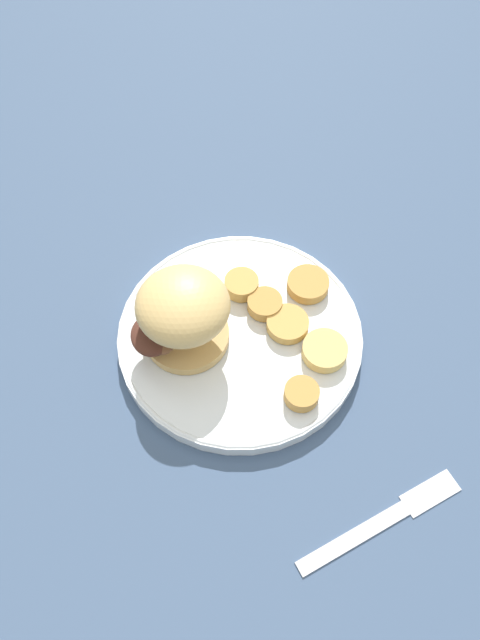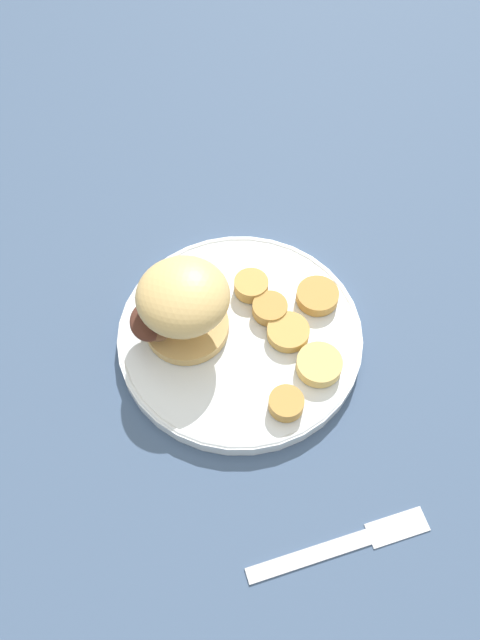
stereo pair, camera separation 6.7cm
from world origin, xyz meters
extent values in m
plane|color=#3D5170|center=(0.00, 0.00, 0.00)|extent=(4.00, 4.00, 0.00)
cylinder|color=white|center=(0.00, 0.00, 0.01)|extent=(0.27, 0.27, 0.02)
torus|color=white|center=(0.00, 0.00, 0.02)|extent=(0.27, 0.27, 0.01)
cylinder|color=tan|center=(0.05, 0.02, 0.02)|extent=(0.09, 0.09, 0.01)
ellipsoid|color=#4C281E|center=(0.08, 0.05, 0.05)|extent=(0.06, 0.07, 0.01)
ellipsoid|color=#4C281E|center=(0.08, 0.01, 0.05)|extent=(0.05, 0.05, 0.01)
ellipsoid|color=brown|center=(0.07, 0.05, 0.05)|extent=(0.04, 0.04, 0.01)
ellipsoid|color=#4C281E|center=(0.08, 0.03, 0.04)|extent=(0.05, 0.05, 0.02)
ellipsoid|color=#DBB26B|center=(0.05, 0.02, 0.09)|extent=(0.10, 0.10, 0.05)
cylinder|color=tan|center=(-0.05, -0.02, 0.03)|extent=(0.05, 0.05, 0.01)
cylinder|color=#DBB766|center=(-0.10, 0.00, 0.03)|extent=(0.05, 0.05, 0.01)
cylinder|color=tan|center=(0.02, -0.06, 0.03)|extent=(0.04, 0.04, 0.02)
cylinder|color=#BC8942|center=(-0.02, -0.04, 0.03)|extent=(0.04, 0.04, 0.01)
cylinder|color=#BC8942|center=(-0.06, -0.08, 0.03)|extent=(0.05, 0.05, 0.01)
cylinder|color=#BC8942|center=(-0.08, 0.06, 0.03)|extent=(0.04, 0.04, 0.02)
cube|color=silver|center=(-0.17, 0.18, 0.00)|extent=(0.10, 0.10, 0.00)
cube|color=silver|center=(-0.23, 0.11, 0.00)|extent=(0.06, 0.06, 0.00)
camera|label=1|loc=(-0.10, 0.33, 0.62)|focal=35.00mm
camera|label=2|loc=(-0.16, 0.31, 0.62)|focal=35.00mm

